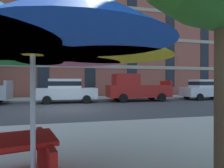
{
  "coord_description": "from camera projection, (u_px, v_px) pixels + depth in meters",
  "views": [
    {
      "loc": [
        -0.35,
        -11.42,
        1.5
      ],
      "look_at": [
        3.23,
        3.2,
        1.4
      ],
      "focal_mm": 31.69,
      "sensor_mm": 36.0,
      "label": 1
    }
  ],
  "objects": [
    {
      "name": "sedan_white_midblock",
      "position": [
        206.0,
        89.0,
        17.62
      ],
      "size": [
        4.4,
        1.98,
        1.78
      ],
      "color": "silver",
      "rests_on": "ground"
    },
    {
      "name": "sidewalk_far",
      "position": [
        68.0,
        99.0,
        17.79
      ],
      "size": [
        56.0,
        3.6,
        0.12
      ],
      "primitive_type": "cube",
      "color": "#B2ADA3",
      "rests_on": "ground"
    },
    {
      "name": "sedan_white",
      "position": [
        66.0,
        90.0,
        14.73
      ],
      "size": [
        4.4,
        1.98,
        1.78
      ],
      "color": "silver",
      "rests_on": "ground"
    },
    {
      "name": "pickup_red",
      "position": [
        136.0,
        89.0,
        16.04
      ],
      "size": [
        5.1,
        2.12,
        2.2
      ],
      "color": "#B21E19",
      "rests_on": "ground"
    },
    {
      "name": "apartment_building",
      "position": [
        66.0,
        21.0,
        25.68
      ],
      "size": [
        45.95,
        12.08,
        19.2
      ],
      "color": "#934C3D",
      "rests_on": "ground"
    },
    {
      "name": "ground_plane",
      "position": [
        70.0,
        109.0,
        11.19
      ],
      "size": [
        120.0,
        120.0,
        0.0
      ],
      "primitive_type": "plane",
      "color": "#424244"
    },
    {
      "name": "patio_umbrella",
      "position": [
        33.0,
        33.0,
        2.26
      ],
      "size": [
        3.4,
        3.16,
        2.38
      ],
      "color": "silver",
      "rests_on": "ground"
    }
  ]
}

